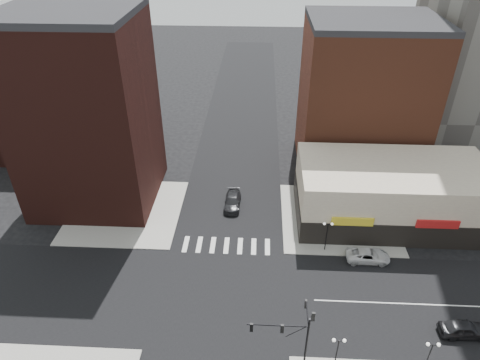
{
  "coord_description": "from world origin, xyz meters",
  "views": [
    {
      "loc": [
        3.61,
        -31.73,
        35.89
      ],
      "look_at": [
        1.68,
        6.38,
        11.0
      ],
      "focal_mm": 32.0,
      "sensor_mm": 36.0,
      "label": 1
    }
  ],
  "objects_px": {
    "street_lamp_se_b": "(431,350)",
    "dark_sedan_east": "(464,329)",
    "street_lamp_ne": "(327,229)",
    "white_suv": "(368,256)",
    "dark_sedan_north": "(233,201)",
    "street_lamp_se_a": "(338,346)",
    "traffic_signal": "(296,331)"
  },
  "relations": [
    {
      "from": "street_lamp_ne",
      "to": "dark_sedan_east",
      "type": "xyz_separation_m",
      "value": [
        12.2,
        -11.61,
        -2.47
      ]
    },
    {
      "from": "street_lamp_se_a",
      "to": "dark_sedan_north",
      "type": "xyz_separation_m",
      "value": [
        -10.88,
        24.54,
        -2.51
      ]
    },
    {
      "from": "dark_sedan_east",
      "to": "street_lamp_ne",
      "type": "bearing_deg",
      "value": 44.89
    },
    {
      "from": "traffic_signal",
      "to": "street_lamp_ne",
      "type": "height_order",
      "value": "traffic_signal"
    },
    {
      "from": "traffic_signal",
      "to": "street_lamp_se_b",
      "type": "height_order",
      "value": "traffic_signal"
    },
    {
      "from": "street_lamp_se_b",
      "to": "dark_sedan_north",
      "type": "distance_m",
      "value": 31.06
    },
    {
      "from": "traffic_signal",
      "to": "street_lamp_se_a",
      "type": "relative_size",
      "value": 1.87
    },
    {
      "from": "street_lamp_se_a",
      "to": "dark_sedan_east",
      "type": "bearing_deg",
      "value": 18.41
    },
    {
      "from": "dark_sedan_east",
      "to": "dark_sedan_north",
      "type": "distance_m",
      "value": 31.39
    },
    {
      "from": "white_suv",
      "to": "dark_sedan_east",
      "type": "distance_m",
      "value": 12.48
    },
    {
      "from": "dark_sedan_east",
      "to": "dark_sedan_north",
      "type": "bearing_deg",
      "value": 48.55
    },
    {
      "from": "street_lamp_ne",
      "to": "dark_sedan_north",
      "type": "xyz_separation_m",
      "value": [
        -11.88,
        8.54,
        -2.51
      ]
    },
    {
      "from": "traffic_signal",
      "to": "street_lamp_ne",
      "type": "xyz_separation_m",
      "value": [
        4.76,
        15.83,
        -1.67
      ]
    },
    {
      "from": "street_lamp_se_a",
      "to": "street_lamp_se_b",
      "type": "height_order",
      "value": "same"
    },
    {
      "from": "street_lamp_ne",
      "to": "dark_sedan_east",
      "type": "relative_size",
      "value": 0.86
    },
    {
      "from": "street_lamp_se_a",
      "to": "street_lamp_ne",
      "type": "height_order",
      "value": "same"
    },
    {
      "from": "traffic_signal",
      "to": "street_lamp_ne",
      "type": "bearing_deg",
      "value": 73.25
    },
    {
      "from": "dark_sedan_north",
      "to": "street_lamp_se_b",
      "type": "bearing_deg",
      "value": -51.19
    },
    {
      "from": "street_lamp_se_a",
      "to": "dark_sedan_east",
      "type": "relative_size",
      "value": 0.86
    },
    {
      "from": "street_lamp_ne",
      "to": "dark_sedan_north",
      "type": "relative_size",
      "value": 0.78
    },
    {
      "from": "white_suv",
      "to": "street_lamp_se_b",
      "type": "bearing_deg",
      "value": -171.62
    },
    {
      "from": "white_suv",
      "to": "traffic_signal",
      "type": "bearing_deg",
      "value": 146.13
    },
    {
      "from": "street_lamp_se_b",
      "to": "white_suv",
      "type": "distance_m",
      "value": 14.88
    },
    {
      "from": "street_lamp_se_a",
      "to": "white_suv",
      "type": "bearing_deg",
      "value": 67.91
    },
    {
      "from": "traffic_signal",
      "to": "street_lamp_ne",
      "type": "relative_size",
      "value": 1.87
    },
    {
      "from": "white_suv",
      "to": "dark_sedan_east",
      "type": "relative_size",
      "value": 1.07
    },
    {
      "from": "street_lamp_ne",
      "to": "white_suv",
      "type": "relative_size",
      "value": 0.81
    },
    {
      "from": "street_lamp_se_b",
      "to": "dark_sedan_east",
      "type": "xyz_separation_m",
      "value": [
        5.2,
        4.39,
        -2.47
      ]
    },
    {
      "from": "street_lamp_se_b",
      "to": "white_suv",
      "type": "xyz_separation_m",
      "value": [
        -2.11,
        14.5,
        -2.58
      ]
    },
    {
      "from": "street_lamp_se_b",
      "to": "dark_sedan_east",
      "type": "relative_size",
      "value": 0.86
    },
    {
      "from": "street_lamp_se_b",
      "to": "street_lamp_ne",
      "type": "bearing_deg",
      "value": 113.63
    },
    {
      "from": "white_suv",
      "to": "dark_sedan_north",
      "type": "distance_m",
      "value": 19.54
    }
  ]
}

